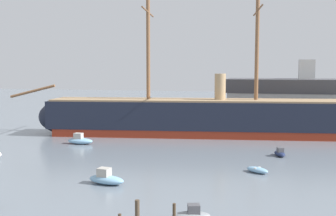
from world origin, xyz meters
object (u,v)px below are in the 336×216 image
object	(u,v)px
motorboat_foreground_right	(192,215)
motorboat_alongside_bow	(80,140)
motorboat_near_centre	(106,178)
mooring_piling_midwater	(174,215)
dinghy_mid_right	(257,170)
dinghy_far_left	(52,125)
tall_ship	(201,117)
mooring_piling_nearest	(137,214)
motorboat_far_right	(335,136)
motorboat_alongside_stern	(280,153)

from	to	relation	value
motorboat_foreground_right	motorboat_alongside_bow	distance (m)	38.35
motorboat_near_centre	mooring_piling_midwater	bearing A→B (deg)	-45.88
motorboat_near_centre	dinghy_mid_right	world-z (taller)	motorboat_near_centre
motorboat_alongside_bow	dinghy_far_left	distance (m)	24.31
tall_ship	mooring_piling_nearest	bearing A→B (deg)	-87.15
motorboat_foreground_right	mooring_piling_nearest	world-z (taller)	mooring_piling_nearest
motorboat_near_centre	mooring_piling_nearest	bearing A→B (deg)	-57.43
motorboat_near_centre	dinghy_far_left	xyz separation A→B (m)	(-28.86, 39.98, -0.39)
motorboat_near_centre	motorboat_alongside_bow	xyz separation A→B (m)	(-13.28, 21.31, 0.02)
motorboat_near_centre	motorboat_far_right	bearing A→B (deg)	51.75
dinghy_far_left	tall_ship	bearing A→B (deg)	-9.10
dinghy_far_left	motorboat_near_centre	bearing A→B (deg)	-54.18
motorboat_foreground_right	motorboat_alongside_bow	bearing A→B (deg)	129.14
motorboat_far_right	mooring_piling_midwater	xyz separation A→B (m)	(-18.69, -46.37, 0.37)
motorboat_alongside_bow	motorboat_alongside_stern	distance (m)	31.99
dinghy_mid_right	motorboat_alongside_stern	world-z (taller)	motorboat_alongside_stern
motorboat_far_right	dinghy_far_left	bearing A→B (deg)	176.24
motorboat_foreground_right	dinghy_far_left	distance (m)	62.66
motorboat_near_centre	mooring_piling_midwater	xyz separation A→B (m)	(9.86, -10.16, 0.34)
tall_ship	mooring_piling_midwater	xyz separation A→B (m)	(4.99, -44.74, -2.56)
motorboat_far_right	mooring_piling_midwater	bearing A→B (deg)	-111.95
motorboat_near_centre	motorboat_alongside_bow	bearing A→B (deg)	121.93
dinghy_mid_right	motorboat_alongside_stern	distance (m)	10.84
motorboat_alongside_bow	motorboat_far_right	distance (m)	44.40
motorboat_alongside_stern	dinghy_mid_right	bearing A→B (deg)	-105.34
motorboat_alongside_bow	motorboat_alongside_stern	bearing A→B (deg)	-3.65
motorboat_foreground_right	motorboat_alongside_stern	world-z (taller)	motorboat_foreground_right
motorboat_near_centre	mooring_piling_nearest	size ratio (longest dim) A/B	1.91
dinghy_far_left	mooring_piling_nearest	bearing A→B (deg)	-54.87
motorboat_alongside_stern	motorboat_far_right	xyz separation A→B (m)	(9.91, 16.93, 0.14)
tall_ship	motorboat_alongside_bow	size ratio (longest dim) A/B	15.58
motorboat_near_centre	motorboat_far_right	world-z (taller)	motorboat_near_centre
motorboat_alongside_bow	mooring_piling_midwater	size ratio (longest dim) A/B	2.28
motorboat_alongside_bow	mooring_piling_nearest	xyz separation A→B (m)	(20.43, -32.50, 0.52)
motorboat_near_centre	dinghy_mid_right	size ratio (longest dim) A/B	1.40
mooring_piling_nearest	motorboat_near_centre	bearing A→B (deg)	122.57
dinghy_mid_right	tall_ship	bearing A→B (deg)	112.94
dinghy_far_left	mooring_piling_nearest	world-z (taller)	mooring_piling_nearest
motorboat_alongside_bow	motorboat_alongside_stern	size ratio (longest dim) A/B	1.35
tall_ship	mooring_piling_nearest	size ratio (longest dim) A/B	29.40
dinghy_far_left	dinghy_mid_right	bearing A→B (deg)	-34.92
dinghy_mid_right	dinghy_far_left	bearing A→B (deg)	145.08
motorboat_alongside_stern	mooring_piling_nearest	xyz separation A→B (m)	(-11.49, -30.47, 0.71)
motorboat_foreground_right	mooring_piling_nearest	bearing A→B (deg)	-143.90
tall_ship	motorboat_alongside_stern	distance (m)	20.81
motorboat_foreground_right	mooring_piling_nearest	distance (m)	4.73
mooring_piling_nearest	dinghy_mid_right	bearing A→B (deg)	66.70
tall_ship	motorboat_foreground_right	xyz separation A→B (m)	(6.06, -43.01, -3.04)
motorboat_foreground_right	mooring_piling_midwater	bearing A→B (deg)	-121.70
motorboat_foreground_right	dinghy_far_left	xyz separation A→B (m)	(-39.78, 48.42, -0.25)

